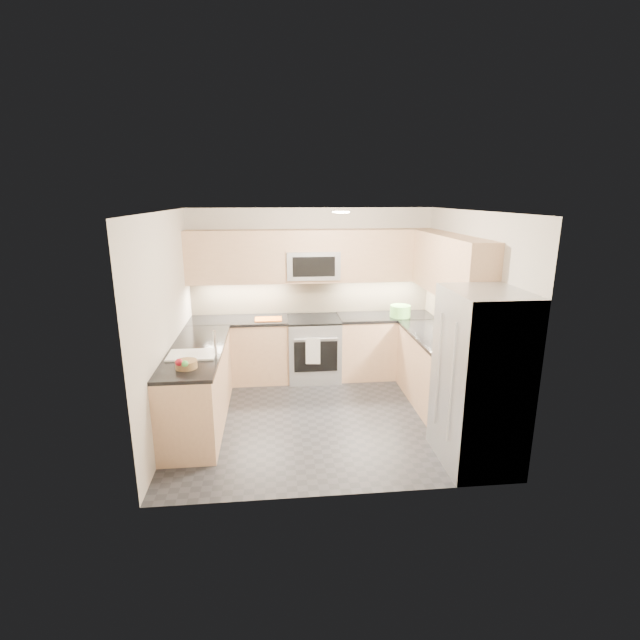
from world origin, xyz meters
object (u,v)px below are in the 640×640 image
at_px(gas_range, 314,349).
at_px(fruit_basket, 186,364).
at_px(microwave, 313,265).
at_px(utensil_bowl, 400,311).
at_px(cutting_board, 268,319).
at_px(refrigerator, 480,379).

xyz_separation_m(gas_range, fruit_basket, (-1.49, -1.92, 0.53)).
xyz_separation_m(microwave, utensil_bowl, (1.27, -0.21, -0.67)).
bearing_deg(microwave, cutting_board, -165.45).
bearing_deg(gas_range, cutting_board, -175.97).
xyz_separation_m(refrigerator, fruit_basket, (-2.94, 0.51, 0.08)).
relative_size(gas_range, utensil_bowl, 3.04).
bearing_deg(gas_range, microwave, 90.00).
height_order(utensil_bowl, cutting_board, utensil_bowl).
distance_m(microwave, utensil_bowl, 1.46).
xyz_separation_m(cutting_board, fruit_basket, (-0.83, -1.87, 0.03)).
relative_size(microwave, fruit_basket, 3.40).
bearing_deg(microwave, utensil_bowl, -9.27).
bearing_deg(refrigerator, microwave, 119.62).
height_order(refrigerator, cutting_board, refrigerator).
height_order(refrigerator, fruit_basket, refrigerator).
height_order(gas_range, refrigerator, refrigerator).
bearing_deg(fruit_basket, cutting_board, 66.02).
relative_size(utensil_bowl, cutting_board, 0.78).
distance_m(gas_range, refrigerator, 2.86).
bearing_deg(fruit_basket, utensil_bowl, 33.54).
bearing_deg(cutting_board, utensil_bowl, -1.07).
xyz_separation_m(refrigerator, utensil_bowl, (-0.18, 2.34, 0.13)).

